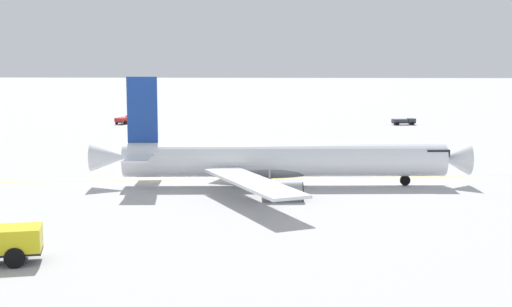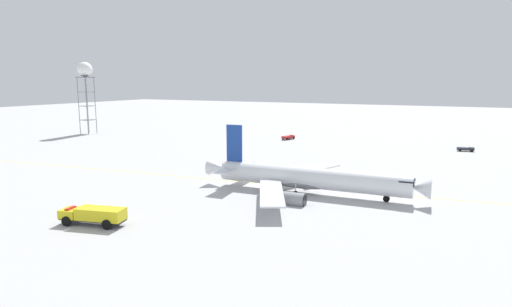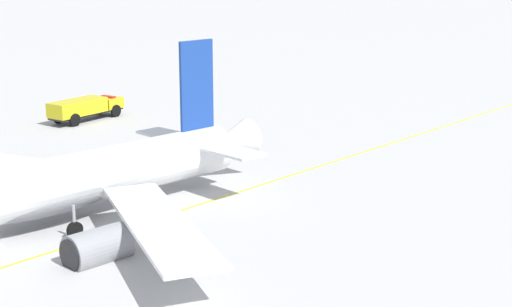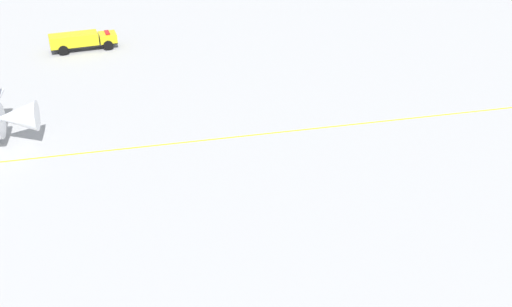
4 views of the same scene
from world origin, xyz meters
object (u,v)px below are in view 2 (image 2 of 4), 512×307
(baggage_truck_truck, at_px, (466,149))
(ops_pickup_truck, at_px, (288,137))
(radar_tower, at_px, (85,73))
(fire_tender_truck, at_px, (94,214))
(airliner_main, at_px, (308,179))

(baggage_truck_truck, bearing_deg, ops_pickup_truck, 171.03)
(ops_pickup_truck, height_order, radar_tower, radar_tower)
(fire_tender_truck, bearing_deg, baggage_truck_truck, -129.11)
(airliner_main, bearing_deg, radar_tower, 153.29)
(airliner_main, xyz_separation_m, baggage_truck_truck, (-64.47, 24.42, -1.95))
(fire_tender_truck, relative_size, ops_pickup_truck, 1.75)
(baggage_truck_truck, distance_m, fire_tender_truck, 104.23)
(ops_pickup_truck, bearing_deg, fire_tender_truck, -157.52)
(fire_tender_truck, height_order, radar_tower, radar_tower)
(airliner_main, bearing_deg, ops_pickup_truck, 112.37)
(fire_tender_truck, distance_m, ops_pickup_truck, 95.13)
(baggage_truck_truck, distance_m, radar_tower, 132.21)
(baggage_truck_truck, xyz_separation_m, fire_tender_truck, (93.95, -45.12, 0.81))
(baggage_truck_truck, height_order, ops_pickup_truck, ops_pickup_truck)
(airliner_main, height_order, ops_pickup_truck, airliner_main)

